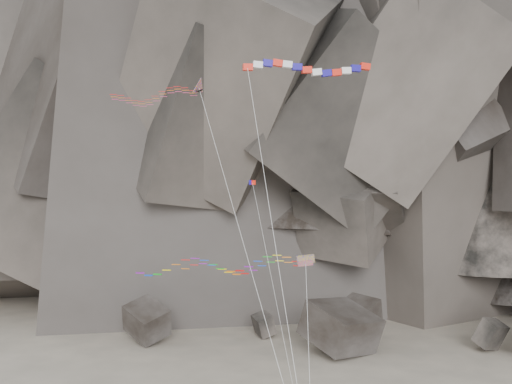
# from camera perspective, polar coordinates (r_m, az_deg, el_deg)

# --- Properties ---
(headland) EXTENTS (110.00, 70.00, 84.00)m
(headland) POSITION_cam_1_polar(r_m,az_deg,el_deg) (119.70, 4.78, 11.36)
(headland) COLOR #574E47
(headland) RESTS_ON ground
(boulder_field) EXTENTS (65.28, 13.58, 7.99)m
(boulder_field) POSITION_cam_1_polar(r_m,az_deg,el_deg) (80.42, 14.58, -12.06)
(boulder_field) COLOR #47423F
(boulder_field) RESTS_ON ground
(delta_kite) EXTENTS (18.66, 14.41, 27.80)m
(delta_kite) POSITION_cam_1_polar(r_m,az_deg,el_deg) (55.69, -9.37, 8.41)
(delta_kite) COLOR red
(delta_kite) RESTS_ON ground
(banner_kite) EXTENTS (9.55, 11.20, 28.16)m
(banner_kite) POSITION_cam_1_polar(r_m,az_deg,el_deg) (49.41, 4.53, 10.76)
(banner_kite) COLOR red
(banner_kite) RESTS_ON ground
(parafoil_kite) EXTENTS (15.92, 12.09, 13.16)m
(parafoil_kite) POSITION_cam_1_polar(r_m,az_deg,el_deg) (52.66, -3.68, -6.51)
(parafoil_kite) COLOR yellow
(parafoil_kite) RESTS_ON ground
(pennant_kite) EXTENTS (6.14, 12.19, 19.06)m
(pennant_kite) POSITION_cam_1_polar(r_m,az_deg,el_deg) (49.50, 0.60, -3.92)
(pennant_kite) COLOR red
(pennant_kite) RESTS_ON ground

